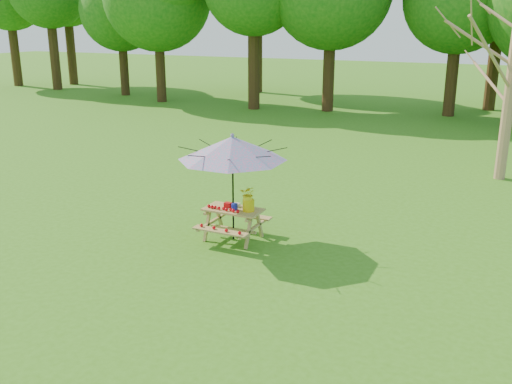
% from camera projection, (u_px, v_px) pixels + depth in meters
% --- Properties ---
extents(picnic_table, '(1.20, 1.32, 0.67)m').
position_uv_depth(picnic_table, '(233.00, 224.00, 11.87)').
color(picnic_table, olive).
rests_on(picnic_table, ground).
extents(patio_umbrella, '(2.88, 2.88, 2.25)m').
position_uv_depth(patio_umbrella, '(232.00, 148.00, 11.41)').
color(patio_umbrella, black).
rests_on(patio_umbrella, ground).
extents(produce_bins, '(0.34, 0.33, 0.13)m').
position_uv_depth(produce_bins, '(233.00, 206.00, 11.80)').
color(produce_bins, red).
rests_on(produce_bins, picnic_table).
extents(tomatoes_row, '(0.77, 0.13, 0.07)m').
position_uv_depth(tomatoes_row, '(223.00, 209.00, 11.67)').
color(tomatoes_row, red).
rests_on(tomatoes_row, picnic_table).
extents(flower_bucket, '(0.38, 0.35, 0.54)m').
position_uv_depth(flower_bucket, '(248.00, 197.00, 11.56)').
color(flower_bucket, yellow).
rests_on(flower_bucket, picnic_table).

